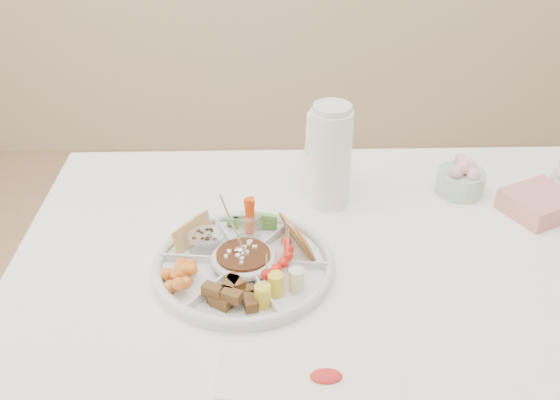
{
  "coord_description": "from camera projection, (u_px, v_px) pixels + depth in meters",
  "views": [
    {
      "loc": [
        -0.2,
        -1.1,
        1.6
      ],
      "look_at": [
        -0.17,
        0.05,
        0.87
      ],
      "focal_mm": 40.0,
      "sensor_mm": 36.0,
      "label": 1
    }
  ],
  "objects": [
    {
      "name": "party_tray",
      "position": [
        244.0,
        262.0,
        1.32
      ],
      "size": [
        0.42,
        0.42,
        0.04
      ],
      "primitive_type": "cylinder",
      "rotation": [
        0.0,
        0.0,
        -0.12
      ],
      "color": "white",
      "rests_on": "dining_table"
    },
    {
      "name": "cherries",
      "position": [
        184.0,
        273.0,
        1.27
      ],
      "size": [
        0.13,
        0.13,
        0.05
      ],
      "primitive_type": null,
      "rotation": [
        0.0,
        0.0,
        -0.12
      ],
      "color": "orange",
      "rests_on": "party_tray"
    },
    {
      "name": "tortillas",
      "position": [
        299.0,
        239.0,
        1.36
      ],
      "size": [
        0.12,
        0.12,
        0.06
      ],
      "primitive_type": null,
      "rotation": [
        0.0,
        0.0,
        -0.12
      ],
      "color": "#9A6A43",
      "rests_on": "party_tray"
    },
    {
      "name": "pita_raisins",
      "position": [
        197.0,
        234.0,
        1.38
      ],
      "size": [
        0.12,
        0.12,
        0.06
      ],
      "primitive_type": null,
      "rotation": [
        0.0,
        0.0,
        -0.12
      ],
      "color": "tan",
      "rests_on": "party_tray"
    },
    {
      "name": "banana_tomato",
      "position": [
        295.0,
        271.0,
        1.24
      ],
      "size": [
        0.12,
        0.12,
        0.09
      ],
      "primitive_type": null,
      "rotation": [
        0.0,
        0.0,
        -0.12
      ],
      "color": "#D4C279",
      "rests_on": "party_tray"
    },
    {
      "name": "granola_chunks",
      "position": [
        234.0,
        298.0,
        1.21
      ],
      "size": [
        0.12,
        0.12,
        0.05
      ],
      "primitive_type": null,
      "rotation": [
        0.0,
        0.0,
        -0.12
      ],
      "color": "brown",
      "rests_on": "party_tray"
    },
    {
      "name": "dining_table",
      "position": [
        347.0,
        375.0,
        1.58
      ],
      "size": [
        1.52,
        1.02,
        0.76
      ],
      "primitive_type": "cube",
      "color": "white",
      "rests_on": "floor"
    },
    {
      "name": "thermos",
      "position": [
        330.0,
        155.0,
        1.5
      ],
      "size": [
        0.13,
        0.13,
        0.27
      ],
      "primitive_type": "cylinder",
      "rotation": [
        0.0,
        0.0,
        -0.31
      ],
      "color": "white",
      "rests_on": "dining_table"
    },
    {
      "name": "bean_dip",
      "position": [
        244.0,
        259.0,
        1.32
      ],
      "size": [
        0.13,
        0.13,
        0.04
      ],
      "primitive_type": "cylinder",
      "rotation": [
        0.0,
        0.0,
        -0.12
      ],
      "color": "#4F2812",
      "rests_on": "party_tray"
    },
    {
      "name": "flower_bowl",
      "position": [
        461.0,
        177.0,
        1.59
      ],
      "size": [
        0.14,
        0.14,
        0.09
      ],
      "primitive_type": "cylinder",
      "rotation": [
        0.0,
        0.0,
        0.14
      ],
      "color": "silver",
      "rests_on": "dining_table"
    },
    {
      "name": "carrot_cucumber",
      "position": [
        251.0,
        212.0,
        1.41
      ],
      "size": [
        0.11,
        0.11,
        0.09
      ],
      "primitive_type": null,
      "rotation": [
        0.0,
        0.0,
        -0.12
      ],
      "color": "#DC3E0C",
      "rests_on": "party_tray"
    },
    {
      "name": "cup_stack",
      "position": [
        319.0,
        151.0,
        1.59
      ],
      "size": [
        0.08,
        0.08,
        0.2
      ],
      "primitive_type": "cylinder",
      "rotation": [
        0.0,
        0.0,
        0.07
      ],
      "color": "silver",
      "rests_on": "dining_table"
    },
    {
      "name": "napkin_stack",
      "position": [
        540.0,
        203.0,
        1.52
      ],
      "size": [
        0.2,
        0.19,
        0.05
      ],
      "primitive_type": "cube",
      "rotation": [
        0.0,
        0.0,
        0.46
      ],
      "color": "#D48482",
      "rests_on": "dining_table"
    },
    {
      "name": "placemat",
      "position": [
        309.0,
        379.0,
        1.08
      ],
      "size": [
        0.33,
        0.13,
        0.01
      ],
      "primitive_type": "cube",
      "rotation": [
        0.0,
        0.0,
        -0.07
      ],
      "color": "white",
      "rests_on": "dining_table"
    }
  ]
}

